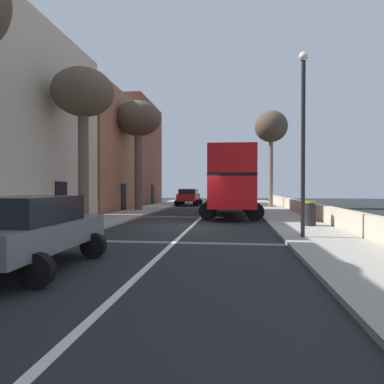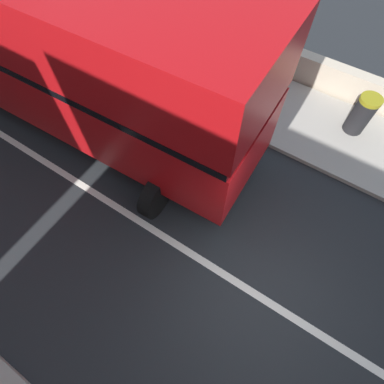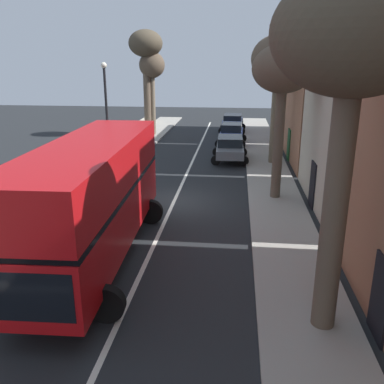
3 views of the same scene
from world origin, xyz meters
name	(u,v)px [view 2 (image 2 of 3)]	position (x,y,z in m)	size (l,w,h in m)	color
ground_plane	(255,294)	(0.00, 0.00, 0.00)	(84.00, 84.00, 0.00)	black
road_centre_line	(255,294)	(0.00, 0.00, 0.00)	(0.16, 54.00, 0.01)	silver
sidewalk_right	(338,136)	(4.90, 0.00, 0.06)	(2.60, 60.00, 0.12)	#9E998E
boundary_wall_right	(362,91)	(6.45, 0.00, 0.45)	(0.36, 54.00, 0.91)	beige
double_decker_bus	(50,41)	(1.70, 6.33, 2.35)	(3.80, 10.15, 4.06)	#B70E12
litter_bin_right	(362,114)	(5.30, -0.23, 0.67)	(0.55, 0.55, 1.09)	black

